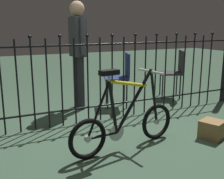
# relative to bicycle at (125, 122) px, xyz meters

# --- Properties ---
(ground_plane) EXTENTS (20.00, 20.00, 0.00)m
(ground_plane) POSITION_rel_bicycle_xyz_m (0.13, 0.24, -0.29)
(ground_plane) COLOR #3B5440
(iron_fence) EXTENTS (4.77, 0.07, 1.26)m
(iron_fence) POSITION_rel_bicycle_xyz_m (0.06, 0.97, 0.33)
(iron_fence) COLOR black
(iron_fence) RESTS_ON ground
(bicycle) EXTENTS (1.33, 0.40, 0.88)m
(bicycle) POSITION_rel_bicycle_xyz_m (0.00, 0.00, 0.00)
(bicycle) COLOR black
(bicycle) RESTS_ON ground
(chair_charcoal) EXTENTS (0.53, 0.53, 0.86)m
(chair_charcoal) POSITION_rel_bicycle_xyz_m (1.86, 1.54, 0.23)
(chair_charcoal) COLOR black
(chair_charcoal) RESTS_ON ground
(chair_navy) EXTENTS (0.49, 0.49, 0.87)m
(chair_navy) POSITION_rel_bicycle_xyz_m (0.71, 1.45, 0.24)
(chair_navy) COLOR black
(chair_navy) RESTS_ON ground
(person_visitor) EXTENTS (0.23, 0.47, 1.66)m
(person_visitor) POSITION_rel_bicycle_xyz_m (0.06, 1.64, 0.70)
(person_visitor) COLOR #2D2D33
(person_visitor) RESTS_ON ground
(display_crate) EXTENTS (0.32, 0.32, 0.21)m
(display_crate) POSITION_rel_bicycle_xyz_m (1.06, -0.20, -0.19)
(display_crate) COLOR olive
(display_crate) RESTS_ON ground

